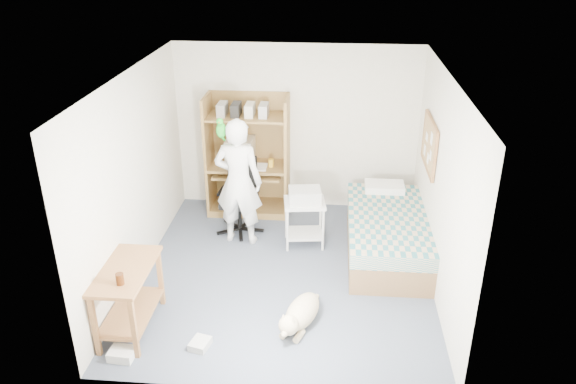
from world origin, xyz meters
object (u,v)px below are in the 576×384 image
object	(u,v)px
computer_hutch	(249,160)
person	(238,182)
bed	(387,234)
printer_cart	(304,216)
dog	(300,313)
office_chair	(240,206)
side_desk	(128,290)

from	to	relation	value
computer_hutch	person	size ratio (longest dim) A/B	1.02
computer_hutch	bed	xyz separation A→B (m)	(2.00, -1.12, -0.53)
person	bed	bearing A→B (deg)	-178.76
printer_cart	dog	bearing A→B (deg)	-95.23
printer_cart	office_chair	bearing A→B (deg)	152.76
computer_hutch	side_desk	size ratio (longest dim) A/B	1.80
bed	person	bearing A→B (deg)	175.16
office_chair	dog	bearing A→B (deg)	-58.61
office_chair	person	bearing A→B (deg)	-75.82
computer_hutch	bed	distance (m)	2.35
computer_hutch	dog	distance (m)	2.98
side_desk	office_chair	world-z (taller)	office_chair
side_desk	office_chair	xyz separation A→B (m)	(0.82, 2.29, -0.11)
side_desk	printer_cart	bearing A→B (deg)	48.16
office_chair	printer_cart	size ratio (longest dim) A/B	1.64
office_chair	side_desk	bearing A→B (deg)	-103.53
office_chair	dog	xyz separation A→B (m)	(0.99, -2.10, -0.22)
computer_hutch	side_desk	world-z (taller)	computer_hutch
bed	printer_cart	size ratio (longest dim) A/B	3.12
computer_hutch	office_chair	xyz separation A→B (m)	(-0.03, -0.65, -0.44)
bed	office_chair	world-z (taller)	office_chair
bed	dog	size ratio (longest dim) A/B	2.22
computer_hutch	person	xyz separation A→B (m)	(0.01, -0.95, 0.06)
computer_hutch	bed	bearing A→B (deg)	-29.29
office_chair	person	size ratio (longest dim) A/B	0.60
side_desk	printer_cart	xyz separation A→B (m)	(1.75, 1.95, -0.06)
side_desk	person	world-z (taller)	person
bed	office_chair	xyz separation A→B (m)	(-2.03, 0.48, 0.09)
computer_hutch	office_chair	world-z (taller)	computer_hutch
bed	office_chair	size ratio (longest dim) A/B	1.90
person	office_chair	bearing A→B (deg)	-75.82
bed	printer_cart	xyz separation A→B (m)	(-1.10, 0.14, 0.14)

